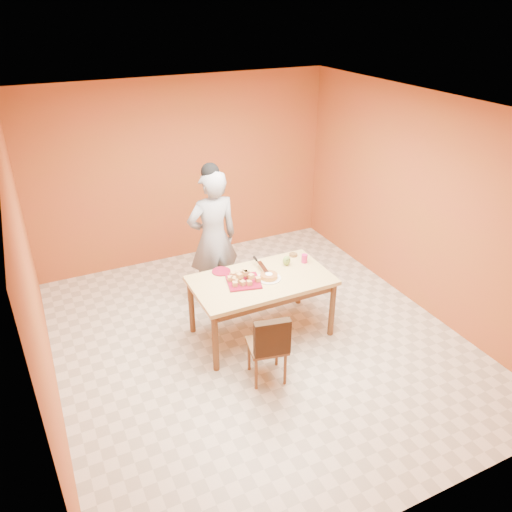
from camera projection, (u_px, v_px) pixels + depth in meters
name	position (u px, v px, depth m)	size (l,w,h in m)	color
floor	(258.00, 340.00, 5.95)	(5.00, 5.00, 0.00)	silver
ceiling	(259.00, 109.00, 4.69)	(5.00, 5.00, 0.00)	white
wall_back	(184.00, 172.00, 7.31)	(4.50, 4.50, 0.00)	#B24A29
wall_left	(33.00, 286.00, 4.46)	(5.00, 5.00, 0.00)	#B24A29
wall_right	(421.00, 204.00, 6.18)	(5.00, 5.00, 0.00)	#B24A29
dining_table	(262.00, 286.00, 5.77)	(1.60, 0.90, 0.76)	#D8B371
dining_chair	(268.00, 345.00, 5.17)	(0.46, 0.52, 0.84)	brown
pastry_pile	(243.00, 277.00, 5.62)	(0.33, 0.33, 0.11)	tan
person	(213.00, 239.00, 6.31)	(0.67, 0.44, 1.83)	gray
pastry_platter	(243.00, 282.00, 5.65)	(0.37, 0.37, 0.02)	maroon
red_dinner_plate	(221.00, 271.00, 5.87)	(0.22, 0.22, 0.01)	maroon
white_cake_plate	(269.00, 278.00, 5.73)	(0.28, 0.28, 0.01)	white
sponge_cake	(269.00, 276.00, 5.72)	(0.20, 0.20, 0.05)	#EFA33E
cake_server	(263.00, 267.00, 5.85)	(0.06, 0.29, 0.01)	silver
egg_ornament	(287.00, 261.00, 5.99)	(0.10, 0.08, 0.12)	olive
magenta_glass	(304.00, 258.00, 6.06)	(0.07, 0.07, 0.11)	#C51D5C
checker_tin	(293.00, 255.00, 6.22)	(0.10, 0.10, 0.03)	#3B2610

